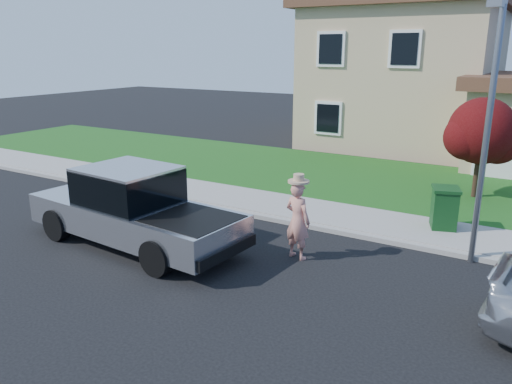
% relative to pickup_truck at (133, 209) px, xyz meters
% --- Properties ---
extents(ground, '(80.00, 80.00, 0.00)m').
position_rel_pickup_truck_xyz_m(ground, '(1.81, 0.33, -0.89)').
color(ground, black).
rests_on(ground, ground).
extents(curb, '(40.00, 0.20, 0.12)m').
position_rel_pickup_truck_xyz_m(curb, '(2.81, 3.23, -0.83)').
color(curb, gray).
rests_on(curb, ground).
extents(sidewalk, '(40.00, 2.00, 0.15)m').
position_rel_pickup_truck_xyz_m(sidewalk, '(2.81, 4.33, -0.82)').
color(sidewalk, gray).
rests_on(sidewalk, ground).
extents(lawn, '(40.00, 7.00, 0.10)m').
position_rel_pickup_truck_xyz_m(lawn, '(2.81, 8.83, -0.84)').
color(lawn, '#124012').
rests_on(lawn, ground).
extents(house, '(14.00, 11.30, 6.85)m').
position_rel_pickup_truck_xyz_m(house, '(3.12, 16.71, 2.27)').
color(house, tan).
rests_on(house, ground).
extents(pickup_truck, '(5.97, 2.48, 1.91)m').
position_rel_pickup_truck_xyz_m(pickup_truck, '(0.00, 0.00, 0.00)').
color(pickup_truck, black).
rests_on(pickup_truck, ground).
extents(woman, '(0.74, 0.57, 1.97)m').
position_rel_pickup_truck_xyz_m(woman, '(3.75, 1.29, 0.04)').
color(woman, tan).
rests_on(woman, ground).
extents(ornamental_tree, '(2.26, 2.04, 3.11)m').
position_rel_pickup_truck_xyz_m(ornamental_tree, '(6.57, 8.30, 1.19)').
color(ornamental_tree, black).
rests_on(ornamental_tree, lawn).
extents(trash_bin, '(0.85, 0.92, 1.07)m').
position_rel_pickup_truck_xyz_m(trash_bin, '(6.28, 4.66, -0.20)').
color(trash_bin, '#0F3914').
rests_on(trash_bin, sidewalk).
extents(street_lamp, '(0.30, 0.73, 5.57)m').
position_rel_pickup_truck_xyz_m(street_lamp, '(7.20, 3.02, 2.28)').
color(street_lamp, slate).
rests_on(street_lamp, ground).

